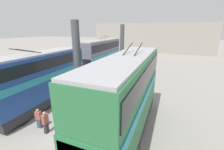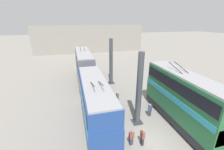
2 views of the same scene
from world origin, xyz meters
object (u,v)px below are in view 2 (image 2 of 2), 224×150
(person_aisle_foreground, at_px, (142,137))
(oil_drum, at_px, (102,93))
(bus_right_near, at_px, (95,102))
(person_by_left_row, at_px, (150,110))
(person_by_right_row, at_px, (131,137))
(person_aisle_midway, at_px, (117,97))
(bus_left_far, at_px, (183,96))
(bus_right_far, at_px, (84,65))

(person_aisle_foreground, bearing_deg, oil_drum, -84.81)
(oil_drum, bearing_deg, person_aisle_foreground, -171.38)
(oil_drum, bearing_deg, bus_right_near, 163.48)
(bus_right_near, distance_m, person_aisle_foreground, 5.30)
(bus_right_near, relative_size, person_by_left_row, 6.32)
(person_by_left_row, bearing_deg, bus_right_near, 140.48)
(person_by_right_row, relative_size, person_aisle_midway, 1.00)
(person_aisle_foreground, bearing_deg, bus_left_far, -163.11)
(bus_left_far, xyz_separation_m, person_aisle_midway, (5.55, 5.18, -2.30))
(person_by_left_row, height_order, oil_drum, person_by_left_row)
(bus_left_far, relative_size, bus_right_far, 0.90)
(bus_left_far, xyz_separation_m, person_by_left_row, (1.76, 2.50, -2.27))
(bus_left_far, xyz_separation_m, bus_right_near, (1.58, 8.65, -0.26))
(bus_right_far, xyz_separation_m, oil_drum, (-6.19, -1.94, -2.62))
(bus_right_near, height_order, oil_drum, bus_right_near)
(bus_right_near, height_order, person_by_left_row, bus_right_near)
(bus_right_near, relative_size, oil_drum, 12.03)
(bus_right_near, xyz_separation_m, bus_right_far, (12.75, -0.00, 0.18))
(person_aisle_foreground, bearing_deg, person_by_left_row, -129.50)
(bus_right_far, xyz_separation_m, person_by_left_row, (-12.56, -6.15, -2.20))
(bus_right_near, xyz_separation_m, person_aisle_midway, (3.97, -3.48, -2.04))
(bus_left_far, distance_m, person_by_left_row, 3.81)
(bus_left_far, height_order, bus_right_near, bus_left_far)
(bus_right_far, relative_size, person_aisle_foreground, 6.78)
(bus_left_far, xyz_separation_m, person_by_right_row, (-1.66, 6.10, -2.30))
(bus_left_far, bearing_deg, person_aisle_midway, 43.01)
(person_aisle_midway, bearing_deg, person_by_left_row, 124.91)
(bus_right_far, distance_m, person_by_right_row, 16.34)
(bus_right_near, height_order, bus_right_far, bus_right_far)
(person_by_right_row, bearing_deg, person_aisle_foreground, 66.07)
(person_aisle_midway, xyz_separation_m, person_by_left_row, (-3.79, -2.67, 0.03))
(oil_drum, bearing_deg, bus_right_far, 17.43)
(bus_right_far, height_order, oil_drum, bus_right_far)
(bus_right_near, distance_m, person_by_right_row, 4.60)
(person_aisle_midway, bearing_deg, person_by_right_row, 82.43)
(person_aisle_foreground, height_order, person_aisle_midway, person_aisle_foreground)
(person_aisle_foreground, relative_size, person_aisle_midway, 1.08)
(person_aisle_foreground, xyz_separation_m, oil_drum, (10.05, 1.52, -0.46))
(person_aisle_midway, distance_m, oil_drum, 3.03)
(bus_right_far, relative_size, oil_drum, 13.55)
(bus_right_far, relative_size, person_by_right_row, 7.34)
(person_by_right_row, bearing_deg, person_aisle_midway, 164.80)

